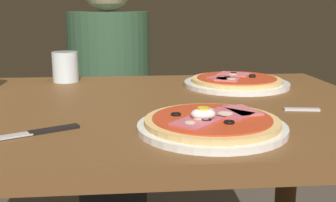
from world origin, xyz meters
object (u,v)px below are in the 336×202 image
(pizza_foreground, at_px, (212,124))
(knife, at_px, (33,133))
(water_glass_near, at_px, (65,69))
(fork, at_px, (315,110))
(dining_table, at_px, (121,156))
(pizza_across_left, at_px, (236,82))
(diner_person, at_px, (111,116))

(pizza_foreground, height_order, knife, pizza_foreground)
(water_glass_near, distance_m, knife, 0.53)
(water_glass_near, xyz_separation_m, fork, (0.59, -0.41, -0.04))
(dining_table, relative_size, pizza_across_left, 4.13)
(pizza_foreground, height_order, pizza_across_left, pizza_foreground)
(knife, bearing_deg, fork, 11.83)
(pizza_foreground, distance_m, fork, 0.28)
(pizza_foreground, height_order, diner_person, diner_person)
(fork, xyz_separation_m, diner_person, (-0.48, 0.82, -0.22))
(pizza_across_left, relative_size, fork, 1.87)
(water_glass_near, distance_m, fork, 0.72)
(pizza_foreground, xyz_separation_m, knife, (-0.32, 0.00, -0.01))
(fork, height_order, diner_person, diner_person)
(dining_table, height_order, pizza_across_left, pizza_across_left)
(fork, bearing_deg, diner_person, 120.28)
(pizza_across_left, height_order, water_glass_near, water_glass_near)
(water_glass_near, distance_m, diner_person, 0.49)
(pizza_foreground, bearing_deg, water_glass_near, 122.19)
(water_glass_near, bearing_deg, knife, -87.83)
(pizza_foreground, relative_size, diner_person, 0.23)
(knife, xyz_separation_m, diner_person, (0.09, 0.94, -0.22))
(knife, relative_size, diner_person, 0.15)
(pizza_across_left, bearing_deg, dining_table, -149.57)
(dining_table, distance_m, fork, 0.45)
(dining_table, height_order, pizza_foreground, pizza_foreground)
(dining_table, height_order, fork, fork)
(diner_person, bearing_deg, pizza_across_left, 126.10)
(dining_table, xyz_separation_m, pizza_across_left, (0.32, 0.19, 0.14))
(pizza_foreground, relative_size, pizza_across_left, 0.92)
(dining_table, height_order, water_glass_near, water_glass_near)
(water_glass_near, bearing_deg, diner_person, 75.04)
(fork, relative_size, knife, 0.87)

